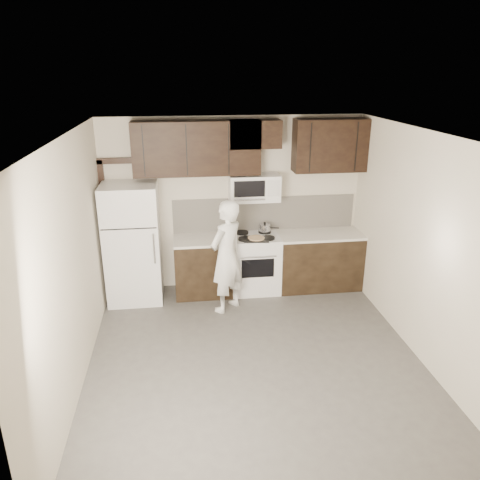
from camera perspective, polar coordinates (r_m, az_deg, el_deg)
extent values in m
plane|color=#4A4846|center=(5.89, 1.86, -14.48)|extent=(4.50, 4.50, 0.00)
plane|color=beige|center=(7.35, -0.84, 4.41)|extent=(4.00, 0.00, 4.00)
plane|color=white|center=(4.89, 2.23, 12.55)|extent=(4.50, 4.50, 0.00)
cube|color=black|center=(7.33, -4.53, -3.31)|extent=(0.87, 0.62, 0.87)
cube|color=black|center=(7.63, 9.53, -2.55)|extent=(1.32, 0.62, 0.87)
cube|color=silver|center=(7.16, -4.63, 0.04)|extent=(0.87, 0.64, 0.04)
cube|color=silver|center=(7.47, 9.73, 0.67)|extent=(1.32, 0.64, 0.04)
cube|color=white|center=(7.40, 1.79, -2.92)|extent=(0.76, 0.62, 0.89)
cube|color=white|center=(7.23, 1.83, 0.40)|extent=(0.76, 0.62, 0.02)
cube|color=black|center=(7.10, 2.18, -3.47)|extent=(0.50, 0.01, 0.30)
cylinder|color=silver|center=(6.99, 2.25, -2.08)|extent=(0.55, 0.02, 0.02)
cylinder|color=black|center=(7.06, 0.58, 0.12)|extent=(0.20, 0.20, 0.03)
cylinder|color=black|center=(7.12, 3.45, 0.25)|extent=(0.20, 0.20, 0.03)
cylinder|color=black|center=(7.34, 0.25, 0.92)|extent=(0.20, 0.20, 0.03)
cylinder|color=black|center=(7.39, 3.02, 1.03)|extent=(0.20, 0.20, 0.03)
cube|color=beige|center=(7.46, 3.00, 3.26)|extent=(2.90, 0.02, 0.54)
cube|color=black|center=(6.94, -5.31, 11.09)|extent=(1.85, 0.35, 0.78)
cube|color=black|center=(7.29, 10.90, 11.26)|extent=(1.10, 0.35, 0.78)
cube|color=black|center=(7.00, 1.79, 12.81)|extent=(0.76, 0.35, 0.40)
cube|color=white|center=(7.13, 1.74, 6.41)|extent=(0.76, 0.38, 0.40)
cube|color=black|center=(6.92, 1.18, 6.24)|extent=(0.46, 0.01, 0.24)
cube|color=silver|center=(6.98, 4.12, 6.32)|extent=(0.18, 0.01, 0.24)
cylinder|color=silver|center=(6.94, 1.20, 4.91)|extent=(0.46, 0.02, 0.02)
cube|color=white|center=(7.14, -12.93, -0.40)|extent=(0.80, 0.72, 1.80)
cube|color=black|center=(6.68, -13.42, 1.32)|extent=(0.77, 0.01, 0.02)
cylinder|color=silver|center=(6.73, -10.44, -1.04)|extent=(0.03, 0.03, 0.45)
cube|color=black|center=(7.44, -15.96, 1.40)|extent=(0.08, 0.08, 2.10)
cube|color=black|center=(7.16, -15.07, 9.31)|extent=(0.50, 0.08, 0.08)
cylinder|color=silver|center=(7.38, 3.03, 1.44)|extent=(0.18, 0.18, 0.14)
sphere|color=black|center=(7.35, 3.04, 2.07)|extent=(0.04, 0.04, 0.04)
cylinder|color=black|center=(7.35, 4.11, 1.51)|extent=(0.17, 0.08, 0.02)
cube|color=black|center=(7.07, 1.99, 0.11)|extent=(0.41, 0.33, 0.02)
cylinder|color=#CAB887|center=(7.07, 1.99, 0.25)|extent=(0.29, 0.29, 0.02)
imported|color=silver|center=(6.66, -1.66, -2.04)|extent=(0.71, 0.71, 1.66)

